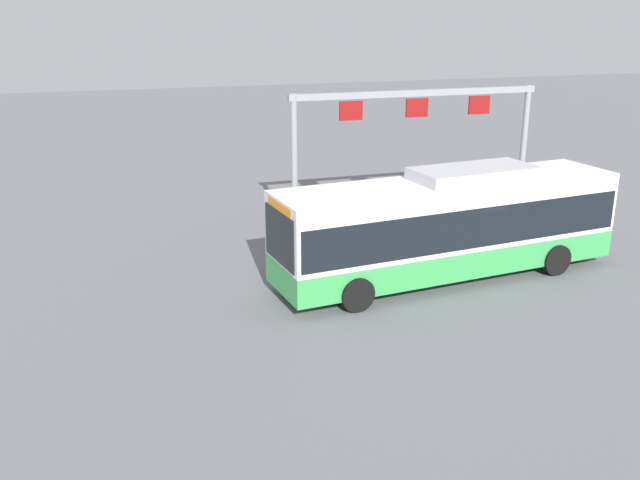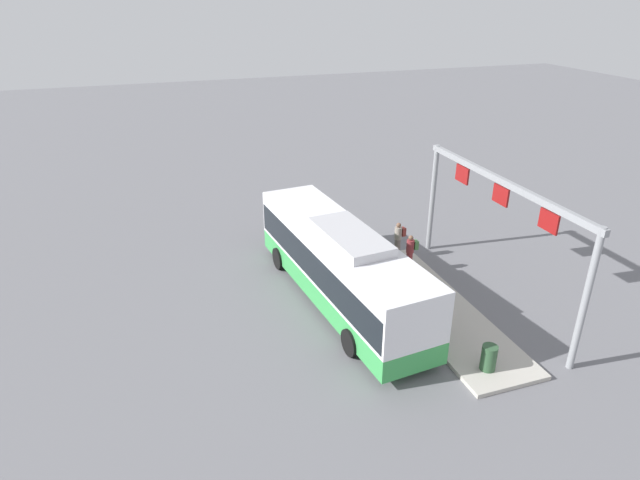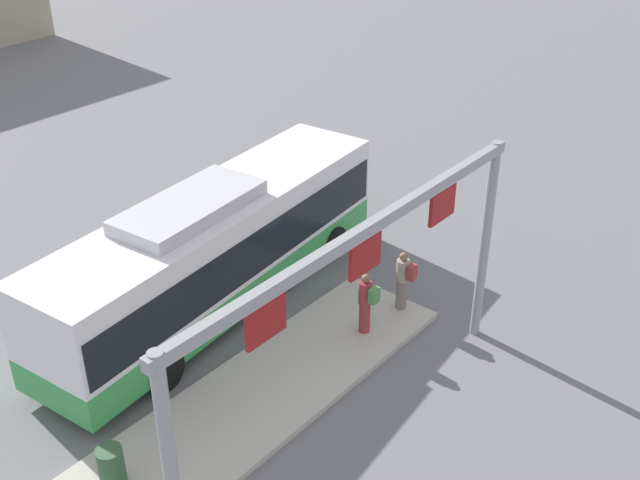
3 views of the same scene
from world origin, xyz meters
TOP-DOWN VIEW (x-y plane):
  - ground_plane at (0.00, 0.00)m, footprint 120.00×120.00m
  - platform_curb at (-1.85, -3.44)m, footprint 10.00×2.80m
  - bus_main at (-0.01, -0.00)m, footprint 11.27×3.62m
  - person_boarding at (2.74, -3.99)m, footprint 0.37×0.55m
  - person_waiting_near at (1.30, -3.87)m, footprint 0.34×0.52m
  - platform_sign_gantry at (-1.64, -5.90)m, footprint 10.11×0.24m
  - trash_bin at (-5.83, -3.07)m, footprint 0.52×0.52m

SIDE VIEW (x-z plane):
  - ground_plane at x=0.00m, z-range 0.00..0.00m
  - platform_curb at x=-1.85m, z-range 0.00..0.16m
  - trash_bin at x=-5.83m, z-range 0.16..1.06m
  - person_boarding at x=2.74m, z-range 0.22..1.89m
  - person_waiting_near at x=1.30m, z-range 0.22..1.89m
  - bus_main at x=-0.01m, z-range 0.08..3.54m
  - platform_sign_gantry at x=-1.64m, z-range 1.19..6.39m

